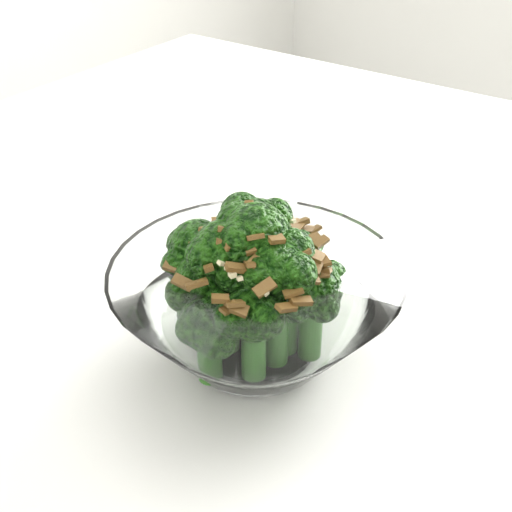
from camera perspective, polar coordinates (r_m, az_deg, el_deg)
table at (r=0.62m, az=-12.19°, el=-7.60°), size 1.38×1.12×0.75m
broccoli_dish at (r=0.47m, az=-0.10°, el=-3.55°), size 0.19×0.19×0.12m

